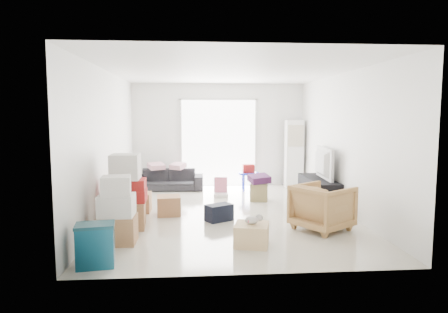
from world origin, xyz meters
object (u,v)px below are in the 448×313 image
television (319,175)px  sofa (168,176)px  armchair (322,205)px  tv_console (319,191)px  ac_tower (294,154)px  wood_crate (252,235)px  kids_table (249,172)px  storage_bins (95,245)px  ottoman (259,192)px

television → sofa: (-3.31, 1.80, -0.27)m
armchair → tv_console: bearing=-49.7°
ac_tower → tv_console: ac_tower is taller
television → wood_crate: bearing=148.2°
ac_tower → tv_console: (0.05, -1.95, -0.61)m
ac_tower → kids_table: size_ratio=2.68×
tv_console → storage_bins: storage_bins is taller
ac_tower → tv_console: size_ratio=1.09×
armchair → ac_tower: bearing=-41.1°
ac_tower → wood_crate: ac_tower is taller
sofa → armchair: armchair is taller
kids_table → wood_crate: size_ratio=1.37×
ac_tower → storage_bins: bearing=-126.3°
kids_table → armchair: bearing=-78.0°
tv_console → ottoman: (-1.23, 0.36, -0.08)m
tv_console → sofa: size_ratio=0.91×
television → ottoman: 1.35m
armchair → storage_bins: size_ratio=1.52×
tv_console → television: 0.34m
wood_crate → ottoman: bearing=78.6°
ac_tower → tv_console: bearing=-88.5°
tv_console → television: television is taller
tv_console → armchair: 2.03m
ottoman → wood_crate: bearing=-101.4°
tv_console → sofa: bearing=151.5°
ottoman → kids_table: kids_table is taller
ac_tower → armchair: (-0.51, -3.90, -0.46)m
television → wood_crate: television is taller
ottoman → television: bearing=-16.4°
tv_console → ottoman: tv_console is taller
television → kids_table: bearing=43.2°
tv_console → sofa: 3.77m
sofa → kids_table: 2.04m
ac_tower → armchair: bearing=-97.4°
tv_console → kids_table: size_ratio=2.46×
armchair → kids_table: bearing=-21.7°
tv_console → armchair: size_ratio=1.93×
tv_console → ottoman: 1.29m
ottoman → kids_table: bearing=93.4°
tv_console → kids_table: kids_table is taller
tv_console → armchair: (-0.56, -1.95, 0.15)m
ac_tower → kids_table: bearing=-161.7°
armchair → kids_table: size_ratio=1.28×
ac_tower → wood_crate: 4.98m
television → storage_bins: bearing=133.1°
sofa → wood_crate: size_ratio=3.71×
armchair → storage_bins: armchair is taller
wood_crate → kids_table: bearing=82.7°
television → armchair: armchair is taller
ac_tower → television: (0.05, -1.95, -0.26)m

